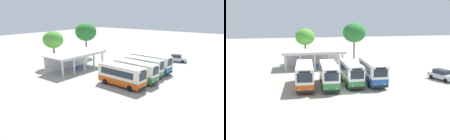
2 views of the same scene
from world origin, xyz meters
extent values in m
plane|color=#A39E93|center=(0.00, 0.00, 0.00)|extent=(180.00, 180.00, 0.00)
cylinder|color=black|center=(-3.49, 0.94, 0.45)|extent=(0.27, 0.91, 0.90)
cylinder|color=black|center=(-5.69, 1.06, 0.45)|extent=(0.27, 0.91, 0.90)
cylinder|color=black|center=(-3.21, 5.73, 0.45)|extent=(0.27, 0.91, 0.90)
cylinder|color=black|center=(-5.42, 5.86, 0.45)|extent=(0.27, 0.91, 0.90)
cube|color=#D14C14|center=(-4.45, 3.40, 0.87)|extent=(2.75, 7.86, 0.97)
cube|color=beige|center=(-4.45, 3.40, 2.25)|extent=(2.75, 7.86, 1.80)
cube|color=beige|center=(-4.45, 3.40, 3.21)|extent=(2.66, 7.63, 0.12)
cube|color=black|center=(-4.67, -0.50, 0.52)|extent=(2.20, 0.22, 0.28)
cube|color=#1E2833|center=(-4.67, -0.45, 2.30)|extent=(1.90, 0.16, 1.17)
cube|color=black|center=(-4.67, -0.45, 3.03)|extent=(1.39, 0.13, 0.24)
cube|color=#1E2833|center=(-3.30, 3.43, 2.30)|extent=(0.39, 6.19, 0.99)
cube|color=#1E2833|center=(-5.59, 3.56, 2.30)|extent=(0.39, 6.19, 0.99)
sphere|color=#EAEACC|center=(-4.04, -0.52, 0.83)|extent=(0.20, 0.20, 0.20)
sphere|color=#EAEACC|center=(-5.31, -0.45, 0.83)|extent=(0.20, 0.20, 0.20)
cylinder|color=black|center=(-0.24, 0.57, 0.45)|extent=(0.28, 0.91, 0.90)
cylinder|color=black|center=(-2.33, 0.71, 0.45)|extent=(0.28, 0.91, 0.90)
cylinder|color=black|center=(0.08, 5.33, 0.45)|extent=(0.28, 0.91, 0.90)
cylinder|color=black|center=(-2.00, 5.47, 0.45)|extent=(0.28, 0.91, 0.90)
cube|color=#337F3D|center=(-1.12, 3.02, 0.93)|extent=(2.72, 7.83, 1.09)
cube|color=white|center=(-1.12, 3.02, 2.29)|extent=(2.72, 7.83, 1.64)
cube|color=white|center=(-1.12, 3.02, 3.17)|extent=(2.63, 7.59, 0.12)
cube|color=black|center=(-1.39, -0.85, 0.52)|extent=(2.08, 0.24, 0.28)
cube|color=#1E2833|center=(-1.39, -0.80, 2.34)|extent=(1.80, 0.17, 1.06)
cube|color=black|center=(-1.39, -0.80, 2.99)|extent=(1.32, 0.14, 0.24)
cube|color=#1E2833|center=(-0.03, 3.04, 2.34)|extent=(0.46, 6.14, 0.90)
cube|color=#1E2833|center=(-2.20, 3.19, 2.34)|extent=(0.46, 6.14, 0.90)
sphere|color=#EAEACC|center=(-0.79, -0.88, 0.83)|extent=(0.20, 0.20, 0.20)
sphere|color=#EAEACC|center=(-1.99, -0.80, 0.83)|extent=(0.20, 0.20, 0.20)
cylinder|color=black|center=(3.16, 1.11, 0.45)|extent=(0.25, 0.91, 0.90)
cylinder|color=black|center=(1.08, 1.19, 0.45)|extent=(0.25, 0.91, 0.90)
cylinder|color=black|center=(3.32, 5.46, 0.45)|extent=(0.25, 0.91, 0.90)
cylinder|color=black|center=(1.25, 5.54, 0.45)|extent=(0.25, 0.91, 0.90)
cube|color=#337F3D|center=(2.20, 3.33, 0.87)|extent=(2.44, 7.09, 0.97)
cube|color=silver|center=(2.20, 3.33, 2.24)|extent=(2.44, 7.09, 1.78)
cube|color=silver|center=(2.20, 3.33, 3.18)|extent=(2.37, 6.88, 0.12)
cube|color=black|center=(2.07, -0.21, 0.52)|extent=(2.07, 0.18, 0.28)
cube|color=#1E2833|center=(2.07, -0.16, 2.29)|extent=(1.79, 0.12, 1.15)
cube|color=black|center=(2.07, -0.16, 3.00)|extent=(1.31, 0.10, 0.24)
cube|color=#1E2833|center=(3.28, 3.38, 2.29)|extent=(0.26, 5.61, 0.98)
cube|color=#1E2833|center=(1.13, 3.47, 2.29)|extent=(0.26, 5.61, 0.98)
sphere|color=#EAEACC|center=(2.67, -0.22, 0.83)|extent=(0.20, 0.20, 0.20)
sphere|color=#EAEACC|center=(1.47, -0.17, 0.83)|extent=(0.20, 0.20, 0.20)
cylinder|color=black|center=(6.47, 1.17, 0.45)|extent=(0.28, 0.91, 0.90)
cylinder|color=black|center=(4.24, 1.32, 0.45)|extent=(0.28, 0.91, 0.90)
cylinder|color=black|center=(6.82, 6.09, 0.45)|extent=(0.28, 0.91, 0.90)
cylinder|color=black|center=(4.59, 6.25, 0.45)|extent=(0.28, 0.91, 0.90)
cube|color=#23569E|center=(5.53, 3.71, 0.94)|extent=(2.89, 8.10, 1.11)
cube|color=white|center=(5.53, 3.71, 2.31)|extent=(2.89, 8.10, 1.64)
cube|color=white|center=(5.53, 3.71, 3.20)|extent=(2.80, 7.86, 0.12)
cube|color=black|center=(5.25, -0.29, 0.52)|extent=(2.22, 0.26, 0.28)
cube|color=#1E2833|center=(5.25, -0.25, 2.36)|extent=(1.91, 0.19, 1.07)
cube|color=black|center=(5.25, -0.25, 3.02)|extent=(1.40, 0.15, 0.24)
cube|color=#1E2833|center=(6.69, 3.72, 2.36)|extent=(0.49, 6.35, 0.90)
cube|color=#1E2833|center=(4.39, 3.89, 2.36)|extent=(0.49, 6.35, 0.90)
sphere|color=#EAEACC|center=(5.89, -0.33, 0.83)|extent=(0.20, 0.20, 0.20)
sphere|color=#EAEACC|center=(4.61, -0.24, 0.83)|extent=(0.20, 0.20, 0.20)
cylinder|color=black|center=(16.29, 1.31, 0.32)|extent=(0.35, 0.66, 0.64)
cylinder|color=black|center=(17.17, 4.26, 0.32)|extent=(0.35, 0.66, 0.64)
cylinder|color=black|center=(15.57, 3.81, 0.32)|extent=(0.35, 0.66, 0.64)
cube|color=silver|center=(16.73, 2.79, 0.67)|extent=(2.85, 4.51, 0.70)
cube|color=#1E2833|center=(16.67, 2.99, 1.32)|extent=(2.04, 2.51, 0.60)
cylinder|color=silver|center=(-7.29, 13.82, 1.60)|extent=(0.36, 0.36, 3.20)
cylinder|color=silver|center=(-4.64, 13.82, 1.60)|extent=(0.36, 0.36, 3.20)
cylinder|color=silver|center=(-1.99, 13.82, 1.60)|extent=(0.36, 0.36, 3.20)
cylinder|color=silver|center=(0.66, 13.82, 1.60)|extent=(0.36, 0.36, 3.20)
cylinder|color=silver|center=(3.31, 13.82, 1.60)|extent=(0.36, 0.36, 3.20)
cube|color=silver|center=(-1.99, 18.44, 1.60)|extent=(11.40, 0.20, 3.20)
cube|color=silver|center=(-1.99, 16.03, 3.30)|extent=(11.90, 5.51, 0.20)
cube|color=silver|center=(-1.99, 13.32, 3.06)|extent=(11.90, 0.10, 0.28)
cylinder|color=slate|center=(-3.10, 14.76, 0.22)|extent=(0.03, 0.03, 0.44)
cylinder|color=slate|center=(-3.45, 14.75, 0.22)|extent=(0.03, 0.03, 0.44)
cylinder|color=slate|center=(-3.11, 15.11, 0.22)|extent=(0.03, 0.03, 0.44)
cylinder|color=slate|center=(-3.47, 15.10, 0.22)|extent=(0.03, 0.03, 0.44)
cube|color=#1E4CB2|center=(-3.28, 14.93, 0.46)|extent=(0.46, 0.46, 0.04)
cube|color=#1E4CB2|center=(-3.29, 15.13, 0.66)|extent=(0.44, 0.06, 0.40)
cylinder|color=slate|center=(-2.46, 14.87, 0.22)|extent=(0.03, 0.03, 0.44)
cylinder|color=slate|center=(-2.82, 14.85, 0.22)|extent=(0.03, 0.03, 0.44)
cylinder|color=slate|center=(-2.48, 15.22, 0.22)|extent=(0.03, 0.03, 0.44)
cylinder|color=slate|center=(-2.83, 15.20, 0.22)|extent=(0.03, 0.03, 0.44)
cube|color=#1E4CB2|center=(-2.65, 15.04, 0.46)|extent=(0.46, 0.46, 0.04)
cube|color=#1E4CB2|center=(-2.66, 15.24, 0.66)|extent=(0.44, 0.06, 0.40)
cylinder|color=slate|center=(-1.83, 14.84, 0.22)|extent=(0.03, 0.03, 0.44)
cylinder|color=slate|center=(-2.18, 14.82, 0.22)|extent=(0.03, 0.03, 0.44)
cylinder|color=slate|center=(-1.84, 15.19, 0.22)|extent=(0.03, 0.03, 0.44)
cylinder|color=slate|center=(-2.20, 15.18, 0.22)|extent=(0.03, 0.03, 0.44)
cube|color=#1E4CB2|center=(-2.01, 15.01, 0.46)|extent=(0.46, 0.46, 0.04)
cube|color=#1E4CB2|center=(-2.02, 15.21, 0.66)|extent=(0.44, 0.06, 0.40)
cylinder|color=slate|center=(-1.19, 14.82, 0.22)|extent=(0.03, 0.03, 0.44)
cylinder|color=slate|center=(-1.55, 14.81, 0.22)|extent=(0.03, 0.03, 0.44)
cylinder|color=slate|center=(-1.21, 15.17, 0.22)|extent=(0.03, 0.03, 0.44)
cylinder|color=slate|center=(-1.56, 15.16, 0.22)|extent=(0.03, 0.03, 0.44)
cube|color=#1E4CB2|center=(-1.38, 14.99, 0.46)|extent=(0.46, 0.46, 0.04)
cube|color=#1E4CB2|center=(-1.39, 15.19, 0.66)|extent=(0.44, 0.06, 0.40)
cylinder|color=slate|center=(-0.56, 14.74, 0.22)|extent=(0.03, 0.03, 0.44)
cylinder|color=slate|center=(-0.91, 14.73, 0.22)|extent=(0.03, 0.03, 0.44)
cylinder|color=slate|center=(-0.57, 15.09, 0.22)|extent=(0.03, 0.03, 0.44)
cylinder|color=slate|center=(-0.93, 15.08, 0.22)|extent=(0.03, 0.03, 0.44)
cube|color=#1E4CB2|center=(-0.74, 14.91, 0.46)|extent=(0.46, 0.46, 0.04)
cube|color=#1E4CB2|center=(-0.75, 15.11, 0.66)|extent=(0.44, 0.06, 0.40)
cylinder|color=brown|center=(-3.21, 21.31, 2.05)|extent=(0.32, 0.32, 4.10)
ellipsoid|color=#4C9933|center=(-3.21, 21.31, 5.64)|extent=(4.09, 4.09, 3.47)
cylinder|color=brown|center=(8.18, 23.25, 2.15)|extent=(0.32, 0.32, 4.29)
ellipsoid|color=#28722D|center=(8.18, 23.25, 6.27)|extent=(5.26, 5.26, 4.47)
camera|label=1|loc=(-29.97, -14.54, 11.15)|focal=34.08mm
camera|label=2|loc=(-6.01, -27.16, 9.30)|focal=36.02mm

